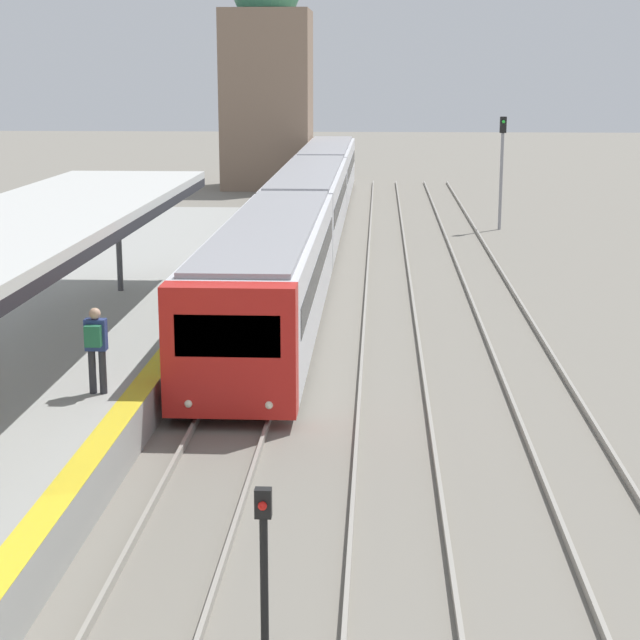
{
  "coord_description": "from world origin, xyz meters",
  "views": [
    {
      "loc": [
        2.85,
        -8.01,
        6.82
      ],
      "look_at": [
        1.61,
        14.59,
        1.57
      ],
      "focal_mm": 60.0,
      "sensor_mm": 36.0,
      "label": 1
    }
  ],
  "objects": [
    {
      "name": "person_on_platform",
      "position": [
        -2.43,
        11.19,
        1.86
      ],
      "size": [
        0.4,
        0.4,
        1.66
      ],
      "color": "#2D2D33",
      "rests_on": "station_platform"
    },
    {
      "name": "train_near",
      "position": [
        0.0,
        35.43,
        1.66
      ],
      "size": [
        2.64,
        47.6,
        2.98
      ],
      "color": "red",
      "rests_on": "ground_plane"
    },
    {
      "name": "signal_post_near",
      "position": [
        1.54,
        3.69,
        1.27
      ],
      "size": [
        0.2,
        0.21,
        2.06
      ],
      "color": "black",
      "rests_on": "ground_plane"
    },
    {
      "name": "signal_mast_far",
      "position": [
        8.24,
        39.69,
        3.12
      ],
      "size": [
        0.28,
        0.29,
        4.96
      ],
      "color": "gray",
      "rests_on": "ground_plane"
    },
    {
      "name": "distant_domed_building",
      "position": [
        -3.9,
        57.11,
        6.39
      ],
      "size": [
        5.19,
        5.19,
        13.55
      ],
      "color": "#89705B",
      "rests_on": "ground_plane"
    }
  ]
}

